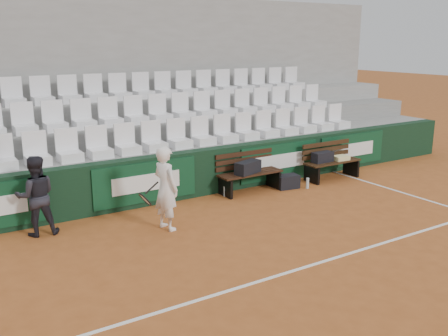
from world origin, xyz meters
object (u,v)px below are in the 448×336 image
(sports_bag_left, at_px, (248,167))
(ball_kid, at_px, (36,196))
(tennis_player, at_px, (166,188))
(sports_bag_right, at_px, (323,157))
(bench_left, at_px, (250,182))
(bench_right, at_px, (332,170))
(sports_bag_ground, at_px, (287,182))
(water_bottle_far, at_px, (307,183))
(water_bottle_near, at_px, (225,191))

(sports_bag_left, height_order, ball_kid, ball_kid)
(sports_bag_left, relative_size, ball_kid, 0.45)
(tennis_player, height_order, ball_kid, tennis_player)
(sports_bag_right, bearing_deg, bench_left, 176.32)
(bench_left, bearing_deg, sports_bag_right, -3.68)
(bench_right, height_order, sports_bag_right, sports_bag_right)
(sports_bag_left, bearing_deg, sports_bag_ground, -10.41)
(sports_bag_right, bearing_deg, sports_bag_left, 177.55)
(bench_right, bearing_deg, water_bottle_far, -163.56)
(bench_left, relative_size, sports_bag_ground, 2.96)
(water_bottle_far, bearing_deg, tennis_player, -171.67)
(sports_bag_left, xyz_separation_m, sports_bag_right, (2.12, -0.09, -0.01))
(bench_left, height_order, water_bottle_near, bench_left)
(sports_bag_ground, relative_size, tennis_player, 0.33)
(sports_bag_ground, height_order, tennis_player, tennis_player)
(water_bottle_near, bearing_deg, sports_bag_ground, -8.52)
(sports_bag_left, bearing_deg, sports_bag_right, -2.45)
(water_bottle_far, bearing_deg, water_bottle_near, 165.42)
(sports_bag_right, relative_size, tennis_player, 0.35)
(tennis_player, bearing_deg, sports_bag_ground, 13.46)
(tennis_player, relative_size, ball_kid, 1.08)
(sports_bag_ground, height_order, water_bottle_near, sports_bag_ground)
(bench_left, relative_size, sports_bag_right, 2.86)
(bench_right, bearing_deg, sports_bag_ground, -178.19)
(bench_right, relative_size, sports_bag_left, 2.37)
(tennis_player, bearing_deg, water_bottle_near, 28.95)
(bench_right, xyz_separation_m, sports_bag_right, (-0.29, 0.05, 0.35))
(water_bottle_near, relative_size, water_bottle_far, 0.91)
(bench_right, height_order, sports_bag_ground, bench_right)
(sports_bag_left, distance_m, water_bottle_far, 1.50)
(sports_bag_right, height_order, water_bottle_far, sports_bag_right)
(sports_bag_left, xyz_separation_m, tennis_player, (-2.46, -1.01, 0.17))
(bench_left, bearing_deg, bench_right, -4.34)
(water_bottle_near, xyz_separation_m, tennis_player, (-1.91, -1.06, 0.64))
(ball_kid, bearing_deg, sports_bag_left, -170.79)
(bench_left, height_order, sports_bag_ground, bench_left)
(sports_bag_left, bearing_deg, bench_right, -3.22)
(bench_right, bearing_deg, ball_kid, 179.47)
(bench_left, xyz_separation_m, bench_right, (2.31, -0.18, 0.00))
(sports_bag_ground, bearing_deg, bench_right, 1.81)
(bench_right, relative_size, ball_kid, 1.07)
(tennis_player, bearing_deg, bench_left, 22.19)
(sports_bag_left, bearing_deg, water_bottle_near, 174.86)
(sports_bag_left, bearing_deg, bench_left, 22.13)
(water_bottle_far, bearing_deg, bench_right, 16.44)
(tennis_player, bearing_deg, sports_bag_right, 11.30)
(water_bottle_near, bearing_deg, bench_left, -0.92)
(sports_bag_left, relative_size, sports_bag_right, 1.21)
(bench_right, distance_m, sports_bag_left, 2.44)
(bench_right, distance_m, ball_kid, 6.89)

